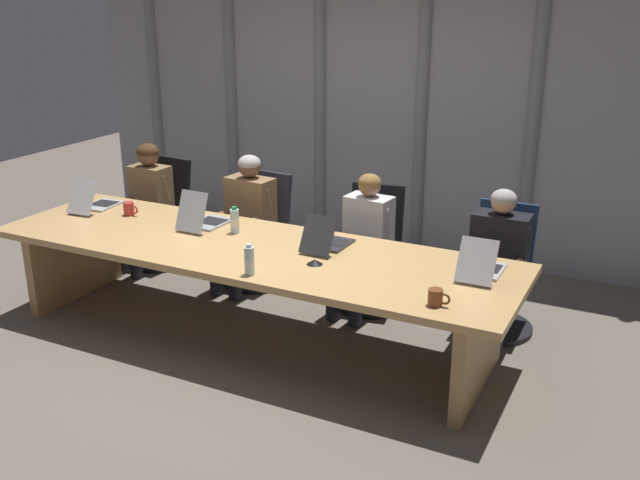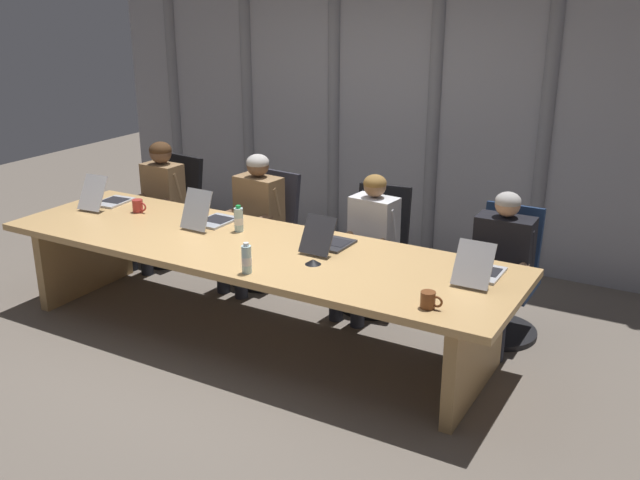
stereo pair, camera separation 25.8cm
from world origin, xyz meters
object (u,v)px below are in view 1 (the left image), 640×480
(person_left_end, at_px, (145,199))
(conference_mic_left_side, at_px, (315,262))
(laptop_left_mid, at_px, (204,219))
(coffee_mug_far, at_px, (129,209))
(person_center, at_px, (363,237))
(water_bottle_primary, at_px, (235,221))
(office_chair_center, at_px, (371,262))
(office_chair_right_mid, at_px, (497,284))
(person_left_mid, at_px, (245,214))
(coffee_mug_near, at_px, (436,297))
(laptop_left_end, at_px, (96,202))
(water_bottle_secondary, at_px, (249,261))
(laptop_center, at_px, (328,241))
(person_right_mid, at_px, (496,257))
(laptop_right_mid, at_px, (482,267))
(office_chair_left_mid, at_px, (259,243))
(office_chair_left_end, at_px, (161,225))

(person_left_end, xyz_separation_m, conference_mic_left_side, (2.21, -0.94, 0.09))
(laptop_left_mid, xyz_separation_m, conference_mic_left_side, (1.12, -0.33, -0.04))
(laptop_left_mid, xyz_separation_m, coffee_mug_far, (-0.72, -0.03, -0.01))
(person_center, bearing_deg, water_bottle_primary, -46.51)
(office_chair_center, distance_m, office_chair_right_mid, 1.03)
(person_left_mid, bearing_deg, coffee_mug_near, 65.20)
(laptop_left_end, height_order, water_bottle_secondary, laptop_left_end)
(laptop_center, relative_size, coffee_mug_far, 3.28)
(person_right_mid, height_order, coffee_mug_near, person_right_mid)
(laptop_left_mid, relative_size, laptop_right_mid, 1.00)
(office_chair_center, distance_m, person_right_mid, 1.09)
(person_right_mid, bearing_deg, laptop_left_mid, -75.15)
(person_center, relative_size, water_bottle_primary, 5.43)
(office_chair_left_mid, distance_m, coffee_mug_far, 1.16)
(conference_mic_left_side, bearing_deg, water_bottle_secondary, -130.51)
(water_bottle_primary, height_order, water_bottle_secondary, water_bottle_secondary)
(person_right_mid, bearing_deg, water_bottle_primary, -72.35)
(office_chair_left_end, xyz_separation_m, water_bottle_primary, (1.35, -0.78, 0.46))
(office_chair_right_mid, bearing_deg, coffee_mug_near, -2.79)
(office_chair_center, bearing_deg, person_left_end, -94.57)
(laptop_left_mid, distance_m, coffee_mug_far, 0.72)
(office_chair_left_end, height_order, office_chair_left_mid, office_chair_left_end)
(office_chair_center, relative_size, person_center, 0.87)
(laptop_center, bearing_deg, water_bottle_secondary, 162.64)
(laptop_left_mid, distance_m, conference_mic_left_side, 1.17)
(laptop_left_end, bearing_deg, office_chair_center, -75.22)
(office_chair_left_end, xyz_separation_m, water_bottle_secondary, (1.89, -1.44, 0.46))
(water_bottle_secondary, bearing_deg, office_chair_center, 80.10)
(water_bottle_primary, xyz_separation_m, coffee_mug_far, (-1.01, -0.01, -0.04))
(laptop_center, bearing_deg, person_right_mid, -58.52)
(laptop_left_end, height_order, laptop_center, laptop_left_end)
(office_chair_left_mid, distance_m, office_chair_right_mid, 2.10)
(laptop_left_mid, bearing_deg, coffee_mug_far, 93.51)
(conference_mic_left_side, bearing_deg, water_bottle_primary, 159.28)
(laptop_left_mid, relative_size, person_left_end, 0.40)
(office_chair_left_mid, xyz_separation_m, coffee_mug_far, (-0.73, -0.79, 0.43))
(person_right_mid, xyz_separation_m, conference_mic_left_side, (-1.00, -0.94, 0.11))
(person_left_end, height_order, person_left_mid, person_left_mid)
(person_right_mid, distance_m, water_bottle_secondary, 1.83)
(laptop_left_mid, height_order, laptop_center, laptop_left_mid)
(person_center, bearing_deg, laptop_right_mid, 66.23)
(laptop_left_end, height_order, person_right_mid, person_right_mid)
(person_center, bearing_deg, coffee_mug_far, -65.37)
(coffee_mug_near, height_order, conference_mic_left_side, coffee_mug_near)
(office_chair_center, height_order, person_right_mid, person_right_mid)
(laptop_right_mid, relative_size, coffee_mug_far, 3.40)
(coffee_mug_near, bearing_deg, office_chair_center, 125.43)
(person_left_end, distance_m, person_right_mid, 3.21)
(person_left_end, relative_size, person_right_mid, 1.03)
(laptop_left_end, bearing_deg, water_bottle_primary, -95.17)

